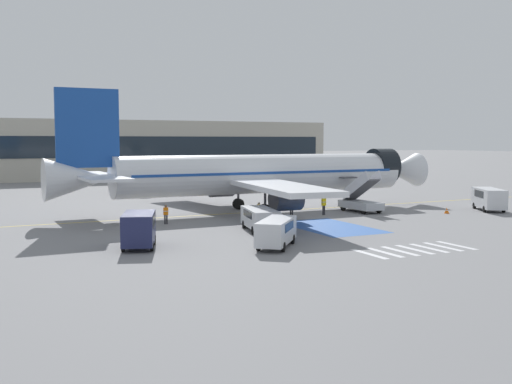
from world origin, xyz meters
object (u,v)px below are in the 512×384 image
service_van_0 (139,227)px  traffic_cone_0 (447,211)px  boarding_stairs_forward (360,202)px  service_van_2 (260,217)px  service_van_1 (489,197)px  ground_crew_1 (259,210)px  airliner (259,174)px  service_van_3 (276,230)px  terminal_building (82,150)px  ground_crew_0 (166,213)px  ground_crew_3 (292,206)px  fuel_tanker (135,180)px  ground_crew_2 (324,204)px

service_van_0 → traffic_cone_0: service_van_0 is taller
boarding_stairs_forward → service_van_2: size_ratio=0.93×
service_van_1 → ground_crew_1: service_van_1 is taller
airliner → service_van_3: 20.02m
service_van_1 → terminal_building: size_ratio=0.06×
ground_crew_0 → terminal_building: bearing=-74.9°
ground_crew_3 → service_van_3: bearing=72.4°
service_van_2 → terminal_building: (-1.47, 72.29, 4.35)m
service_van_2 → terminal_building: bearing=103.5°
service_van_0 → service_van_2: 11.01m
service_van_3 → traffic_cone_0: service_van_3 is taller
service_van_2 → terminal_building: terminal_building is taller
service_van_0 → service_van_3: (8.31, -3.65, -0.24)m
traffic_cone_0 → fuel_tanker: bearing=121.8°
ground_crew_0 → terminal_building: terminal_building is taller
fuel_tanker → service_van_1: fuel_tanker is taller
airliner → ground_crew_2: (4.52, -4.88, -2.71)m
ground_crew_0 → fuel_tanker: bearing=-80.8°
ground_crew_1 → traffic_cone_0: size_ratio=2.94×
ground_crew_2 → service_van_3: bearing=38.8°
boarding_stairs_forward → ground_crew_3: bearing=-176.8°
boarding_stairs_forward → ground_crew_0: 20.09m
service_van_2 → fuel_tanker: bearing=103.0°
terminal_building → boarding_stairs_forward: bearing=-76.2°
service_van_1 → ground_crew_0: 32.78m
ground_crew_1 → service_van_2: bearing=-17.3°
airliner → ground_crew_0: airliner is taller
airliner → service_van_2: 12.89m
airliner → service_van_0: (-15.93, -14.67, -2.40)m
airliner → ground_crew_2: 7.18m
service_van_2 → terminal_building: 72.44m
service_van_1 → airliner: bearing=-173.9°
ground_crew_1 → terminal_building: 66.98m
ground_crew_0 → ground_crew_3: ground_crew_3 is taller
boarding_stairs_forward → ground_crew_2: (-4.62, -0.53, 0.05)m
fuel_tanker → service_van_2: 37.51m
ground_crew_1 → ground_crew_3: size_ratio=0.92×
service_van_0 → boarding_stairs_forward: bearing=-138.5°
service_van_1 → service_van_0: bearing=-142.5°
airliner → traffic_cone_0: airliner is taller
airliner → ground_crew_0: (-10.96, -4.45, -2.84)m
ground_crew_2 → traffic_cone_0: size_ratio=3.32×
airliner → boarding_stairs_forward: bearing=63.8°
service_van_0 → airliner: bearing=-118.3°
service_van_0 → terminal_building: bearing=-77.7°
fuel_tanker → terminal_building: terminal_building is taller
fuel_tanker → ground_crew_3: 31.80m
fuel_tanker → service_van_0: size_ratio=2.21×
fuel_tanker → service_van_3: 44.49m
terminal_building → traffic_cone_0: bearing=-71.9°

